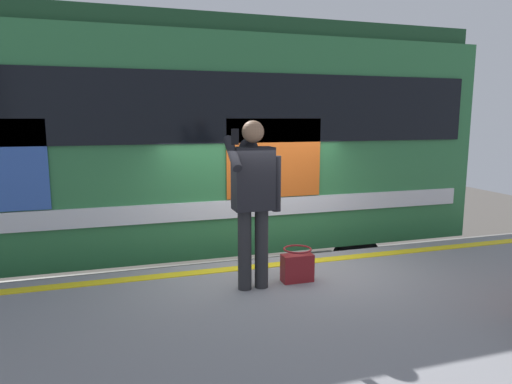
% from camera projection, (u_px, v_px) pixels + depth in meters
% --- Properties ---
extents(ground_plane, '(24.18, 24.18, 0.00)m').
position_uv_depth(ground_plane, '(266.00, 337.00, 5.89)').
color(ground_plane, '#4C4742').
extents(safety_line, '(15.78, 0.16, 0.01)m').
position_uv_depth(safety_line, '(274.00, 265.00, 5.44)').
color(safety_line, yellow).
rests_on(safety_line, platform).
extents(track_rail_near, '(20.93, 0.08, 0.16)m').
position_uv_depth(track_rail_near, '(239.00, 293.00, 7.15)').
color(track_rail_near, slate).
rests_on(track_rail_near, ground).
extents(track_rail_far, '(20.93, 0.08, 0.16)m').
position_uv_depth(track_rail_far, '(219.00, 265.00, 8.50)').
color(track_rail_far, slate).
rests_on(track_rail_far, ground).
extents(train_carriage, '(9.86, 3.10, 3.97)m').
position_uv_depth(train_carriage, '(136.00, 137.00, 7.00)').
color(train_carriage, '#2D723F').
rests_on(train_carriage, ground).
extents(passenger, '(0.57, 0.55, 1.72)m').
position_uv_depth(passenger, '(253.00, 191.00, 4.56)').
color(passenger, '#262628').
rests_on(passenger, platform).
extents(handbag, '(0.34, 0.31, 0.37)m').
position_uv_depth(handbag, '(297.00, 266.00, 4.88)').
color(handbag, maroon).
rests_on(handbag, platform).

